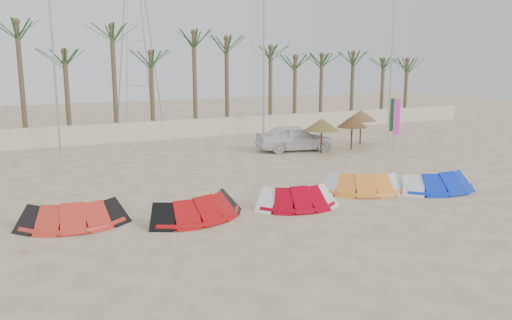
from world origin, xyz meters
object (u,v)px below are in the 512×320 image
kite_blue (434,180)px  parasol_mid (352,122)px  kite_red_left (72,212)px  kite_red_mid (195,205)px  kite_orange (358,182)px  parasol_right (361,115)px  car (294,138)px  parasol_left (322,125)px  kite_red_right (293,196)px

kite_blue → parasol_mid: (3.33, 9.69, 1.29)m
kite_red_left → kite_red_mid: same height
kite_orange → parasol_right: (8.20, 9.87, 1.47)m
kite_orange → car: (2.97, 9.69, 0.37)m
parasol_left → car: parasol_left is taller
kite_red_mid → kite_red_left: bearing=163.9°
kite_blue → parasol_mid: parasol_mid is taller
kite_red_right → kite_orange: size_ratio=0.85×
kite_red_mid → kite_blue: (10.28, -1.02, 0.00)m
kite_orange → parasol_mid: (6.38, 8.49, 1.30)m
parasol_mid → car: size_ratio=0.45×
parasol_right → parasol_left: bearing=-158.7°
parasol_left → car: (-0.92, 1.50, -0.91)m
kite_red_left → parasol_left: (14.98, 7.26, 1.29)m
parasol_left → parasol_mid: (2.48, 0.30, 0.01)m
kite_orange → parasol_left: size_ratio=1.86×
kite_blue → parasol_right: bearing=65.1°
parasol_left → parasol_right: parasol_right is taller
car → kite_orange: bearing=175.8°
kite_red_mid → kite_red_right: 3.68m
kite_orange → kite_blue: (3.05, -1.20, 0.00)m
kite_red_left → kite_blue: bearing=-8.6°
kite_blue → parasol_right: size_ratio=1.64×
kite_orange → parasol_mid: parasol_mid is taller
kite_red_left → car: 16.57m
kite_blue → parasol_right: parasol_right is taller
kite_blue → parasol_mid: size_ratio=1.78×
parasol_left → parasol_mid: size_ratio=1.00×
kite_red_mid → parasol_mid: bearing=32.5°
parasol_left → car: bearing=121.5°
parasol_left → parasol_right: (4.30, 1.68, 0.19)m
kite_red_left → parasol_left: size_ratio=1.69×
kite_orange → parasol_mid: size_ratio=1.86×
kite_red_mid → kite_blue: size_ratio=1.02×
kite_red_left → parasol_left: bearing=25.9°
kite_red_right → parasol_right: parasol_right is taller
kite_red_left → car: size_ratio=0.75×
parasol_right → car: size_ratio=0.48×
kite_red_right → parasol_right: bearing=41.8°
kite_blue → car: size_ratio=0.80×
parasol_mid → kite_blue: bearing=-109.0°
kite_orange → kite_blue: size_ratio=1.04×
kite_red_mid → kite_blue: 10.33m
kite_red_right → kite_blue: size_ratio=0.88×
kite_red_left → kite_red_right: (7.51, -1.59, -0.00)m
kite_red_mid → kite_blue: bearing=-5.7°
parasol_right → kite_red_right: bearing=-138.2°
kite_red_right → car: (6.55, 10.35, 0.38)m
parasol_right → kite_red_mid: bearing=-146.9°
parasol_mid → parasol_right: size_ratio=0.92×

